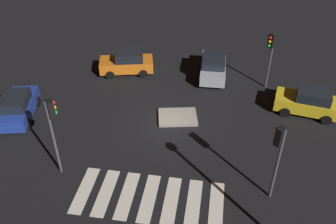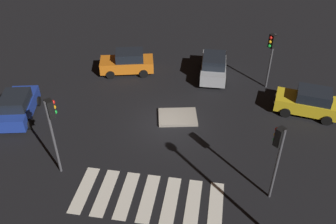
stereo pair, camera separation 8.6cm
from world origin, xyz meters
name	(u,v)px [view 2 (the right image)]	position (x,y,z in m)	size (l,w,h in m)	color
ground_plane	(168,124)	(0.00, 0.00, 0.00)	(80.00, 80.00, 0.00)	black
traffic_island	(178,117)	(0.52, 0.77, 0.09)	(2.85, 2.36, 0.18)	gray
car_silver	(214,66)	(2.47, 6.51, 0.93)	(2.16, 4.40, 1.89)	#9EA0A5
car_orange	(128,62)	(-4.21, 6.10, 0.89)	(4.40, 2.68, 1.81)	orange
car_blue	(18,106)	(-9.77, -0.82, 0.90)	(2.65, 4.43, 1.83)	#1E389E
car_yellow	(309,102)	(9.01, 2.74, 0.90)	(4.42, 2.52, 1.84)	gold
traffic_light_north	(271,48)	(6.35, 5.56, 3.21)	(0.53, 0.54, 4.24)	#47474C
traffic_light_east	(278,147)	(6.02, -4.98, 3.32)	(0.53, 0.54, 4.38)	#47474C
traffic_light_south	(52,119)	(-5.09, -4.99, 3.54)	(0.54, 0.54, 4.68)	#47474C
crosswalk_near	(148,198)	(0.00, -6.20, 0.01)	(7.60, 3.20, 0.02)	silver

